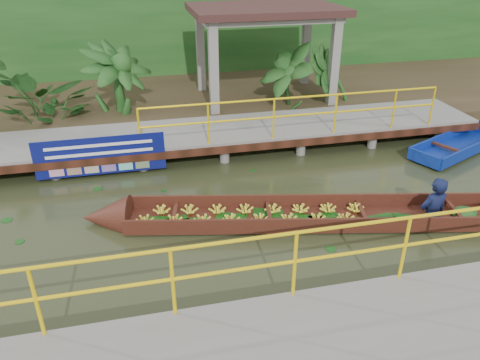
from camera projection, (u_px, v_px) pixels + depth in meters
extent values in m
plane|color=#282E17|center=(202.00, 223.00, 9.14)|extent=(80.00, 80.00, 0.00)
cube|color=#302618|center=(166.00, 99.00, 15.53)|extent=(30.00, 8.00, 0.45)
cube|color=slate|center=(180.00, 135.00, 11.94)|extent=(16.00, 2.00, 0.15)
cube|color=black|center=(185.00, 153.00, 11.11)|extent=(16.00, 0.12, 0.18)
cylinder|color=yellow|center=(296.00, 97.00, 11.18)|extent=(7.50, 0.05, 0.05)
cylinder|color=yellow|center=(295.00, 115.00, 11.38)|extent=(7.50, 0.05, 0.05)
cylinder|color=yellow|center=(295.00, 117.00, 11.41)|extent=(0.05, 0.05, 1.00)
cylinder|color=slate|center=(8.00, 174.00, 10.57)|extent=(0.24, 0.24, 0.55)
cylinder|color=slate|center=(21.00, 147.00, 11.96)|extent=(0.24, 0.24, 0.55)
cylinder|color=slate|center=(99.00, 165.00, 10.98)|extent=(0.24, 0.24, 0.55)
cylinder|color=slate|center=(101.00, 140.00, 12.36)|extent=(0.24, 0.24, 0.55)
cylinder|color=slate|center=(184.00, 157.00, 11.38)|extent=(0.24, 0.24, 0.55)
cylinder|color=slate|center=(177.00, 133.00, 12.76)|extent=(0.24, 0.24, 0.55)
cylinder|color=slate|center=(263.00, 150.00, 11.78)|extent=(0.24, 0.24, 0.55)
cylinder|color=slate|center=(248.00, 128.00, 13.16)|extent=(0.24, 0.24, 0.55)
cylinder|color=slate|center=(337.00, 143.00, 12.18)|extent=(0.24, 0.24, 0.55)
cylinder|color=slate|center=(315.00, 122.00, 13.57)|extent=(0.24, 0.24, 0.55)
cylinder|color=slate|center=(406.00, 136.00, 12.58)|extent=(0.24, 0.24, 0.55)
cylinder|color=slate|center=(378.00, 117.00, 13.97)|extent=(0.24, 0.24, 0.55)
cylinder|color=slate|center=(184.00, 157.00, 11.38)|extent=(0.24, 0.24, 0.55)
cylinder|color=yellow|center=(312.00, 231.00, 5.95)|extent=(10.00, 0.05, 0.05)
cylinder|color=yellow|center=(309.00, 259.00, 6.15)|extent=(10.00, 0.05, 0.05)
cylinder|color=yellow|center=(309.00, 262.00, 6.18)|extent=(0.05, 0.05, 1.00)
cube|color=slate|center=(214.00, 73.00, 13.06)|extent=(0.25, 0.25, 2.80)
cube|color=slate|center=(334.00, 66.00, 13.78)|extent=(0.25, 0.25, 2.80)
cube|color=slate|center=(201.00, 55.00, 15.14)|extent=(0.25, 0.25, 2.80)
cube|color=slate|center=(306.00, 50.00, 15.86)|extent=(0.25, 0.25, 2.80)
cube|color=slate|center=(265.00, 16.00, 13.86)|extent=(4.00, 2.60, 0.12)
cube|color=#381F1C|center=(265.00, 9.00, 13.77)|extent=(4.40, 3.00, 0.20)
cube|color=#154416|center=(157.00, 30.00, 16.87)|extent=(30.00, 0.80, 4.00)
cube|color=#35170E|center=(315.00, 219.00, 9.20)|extent=(7.38, 2.43, 0.06)
cube|color=#35170E|center=(312.00, 201.00, 9.54)|extent=(7.20, 1.58, 0.31)
cube|color=#35170E|center=(320.00, 226.00, 8.73)|extent=(7.20, 1.58, 0.31)
cone|color=#35170E|center=(106.00, 217.00, 9.09)|extent=(1.08, 1.05, 0.88)
ellipsoid|color=#154416|center=(464.00, 213.00, 9.20)|extent=(0.59, 0.50, 0.24)
imported|color=#0F1537|center=(440.00, 178.00, 8.83)|extent=(0.64, 0.45, 1.68)
cube|color=navy|center=(456.00, 148.00, 12.16)|extent=(3.05, 2.02, 0.10)
cube|color=navy|center=(442.00, 139.00, 12.42)|extent=(2.71, 1.27, 0.29)
cube|color=navy|center=(474.00, 150.00, 11.80)|extent=(2.71, 1.27, 0.29)
cube|color=navy|center=(424.00, 159.00, 11.31)|extent=(0.42, 0.83, 0.29)
cube|color=black|center=(447.00, 147.00, 11.82)|extent=(0.45, 0.84, 0.05)
cube|color=#0B115D|center=(101.00, 156.00, 10.65)|extent=(2.92, 0.03, 0.91)
cube|color=white|center=(99.00, 145.00, 10.51)|extent=(2.37, 0.01, 0.07)
cube|color=white|center=(100.00, 153.00, 10.60)|extent=(2.37, 0.01, 0.07)
imported|color=#154416|center=(37.00, 85.00, 12.33)|extent=(1.69, 1.69, 2.11)
imported|color=#154416|center=(115.00, 81.00, 12.74)|extent=(1.69, 1.69, 2.11)
imported|color=#154416|center=(290.00, 70.00, 13.74)|extent=(1.69, 1.69, 2.11)
imported|color=#154416|center=(337.00, 68.00, 14.04)|extent=(1.69, 1.69, 2.11)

